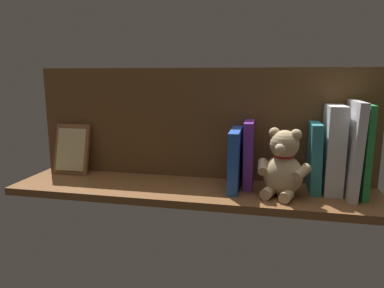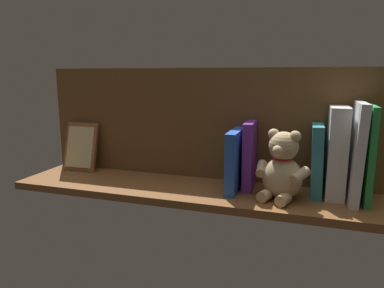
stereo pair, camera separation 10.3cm
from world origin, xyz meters
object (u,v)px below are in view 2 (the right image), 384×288
Objects in this scene: book_0 at (368,154)px; picture_frame_leaning at (81,147)px; dictionary_thick_white at (337,153)px; teddy_bear at (282,169)px.

picture_frame_leaning is at bearing -2.42° from book_0.
picture_frame_leaning is (83.15, -2.74, -4.19)cm from dictionary_thick_white.
dictionary_thick_white is 1.32× the size of teddy_bear.
teddy_bear is at bearing 13.23° from book_0.
dictionary_thick_white reaches higher than teddy_bear.
teddy_bear is (21.20, 4.99, -4.42)cm from book_0.
dictionary_thick_white is at bearing -137.11° from teddy_bear.
teddy_bear reaches higher than picture_frame_leaning.
dictionary_thick_white is (7.48, -1.08, -0.31)cm from book_0.
teddy_bear is at bearing 172.76° from picture_frame_leaning.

